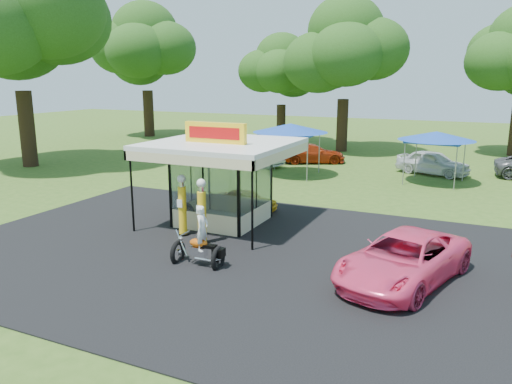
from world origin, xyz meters
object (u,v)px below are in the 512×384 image
(bg_car_a, at_px, (253,156))
(kiosk_car, at_px, (246,200))
(motorcycle, at_px, (201,242))
(bg_car_c, at_px, (433,163))
(bg_car_b, at_px, (312,153))
(gas_pump_right, at_px, (202,213))
(pink_sedan, at_px, (403,259))
(tent_east, at_px, (436,136))
(gas_pump_left, at_px, (182,207))
(tent_west, at_px, (290,128))
(gas_station_kiosk, at_px, (222,181))

(bg_car_a, bearing_deg, kiosk_car, -142.79)
(motorcycle, xyz_separation_m, bg_car_c, (5.01, 19.15, -0.06))
(bg_car_a, height_order, bg_car_b, bg_car_a)
(bg_car_a, xyz_separation_m, bg_car_c, (11.30, 1.92, 0.04))
(gas_pump_right, relative_size, pink_sedan, 0.47)
(gas_pump_right, distance_m, tent_east, 16.08)
(kiosk_car, distance_m, bg_car_b, 13.42)
(gas_pump_left, xyz_separation_m, bg_car_c, (7.23, 16.78, -0.39))
(gas_pump_left, relative_size, bg_car_c, 0.54)
(tent_west, bearing_deg, bg_car_b, 92.45)
(gas_pump_right, height_order, tent_west, tent_west)
(kiosk_car, bearing_deg, gas_station_kiosk, -180.00)
(gas_station_kiosk, height_order, tent_west, gas_station_kiosk)
(bg_car_c, height_order, tent_west, tent_west)
(pink_sedan, distance_m, tent_east, 15.29)
(motorcycle, distance_m, tent_east, 17.47)
(bg_car_a, distance_m, tent_west, 4.51)
(bg_car_a, bearing_deg, tent_east, -79.94)
(bg_car_b, relative_size, bg_car_c, 1.04)
(tent_east, bearing_deg, kiosk_car, -125.49)
(bg_car_b, bearing_deg, tent_east, -139.96)
(bg_car_a, distance_m, bg_car_b, 4.27)
(gas_station_kiosk, relative_size, bg_car_b, 1.19)
(gas_pump_left, distance_m, bg_car_c, 18.28)
(kiosk_car, xyz_separation_m, bg_car_b, (-1.41, 13.34, 0.18))
(gas_pump_left, xyz_separation_m, kiosk_car, (0.55, 4.34, -0.66))
(bg_car_b, bearing_deg, motorcycle, 161.52)
(gas_pump_left, height_order, motorcycle, gas_pump_left)
(kiosk_car, distance_m, tent_east, 12.25)
(bg_car_a, height_order, tent_west, tent_west)
(gas_pump_left, distance_m, motorcycle, 3.27)
(gas_station_kiosk, distance_m, tent_west, 10.83)
(kiosk_car, distance_m, bg_car_a, 11.49)
(bg_car_c, bearing_deg, gas_station_kiosk, 173.59)
(motorcycle, bearing_deg, gas_pump_left, 130.63)
(bg_car_c, distance_m, tent_west, 9.07)
(gas_pump_left, bearing_deg, bg_car_a, 105.32)
(gas_pump_right, height_order, motorcycle, gas_pump_right)
(pink_sedan, bearing_deg, bg_car_b, 132.96)
(gas_station_kiosk, relative_size, bg_car_a, 1.26)
(bg_car_a, relative_size, bg_car_b, 0.94)
(kiosk_car, relative_size, tent_west, 0.62)
(pink_sedan, xyz_separation_m, bg_car_a, (-12.32, 15.85, -0.01))
(bg_car_c, bearing_deg, pink_sedan, -158.60)
(gas_station_kiosk, height_order, bg_car_a, gas_station_kiosk)
(bg_car_c, xyz_separation_m, tent_east, (0.32, -2.62, 1.91))
(tent_east, bearing_deg, gas_station_kiosk, -120.21)
(gas_pump_left, relative_size, motorcycle, 1.15)
(gas_pump_left, bearing_deg, gas_station_kiosk, 75.65)
(kiosk_car, bearing_deg, bg_car_c, -28.25)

